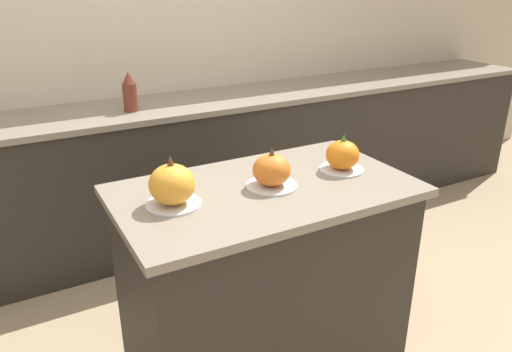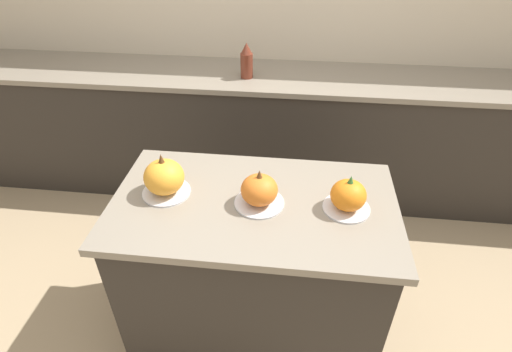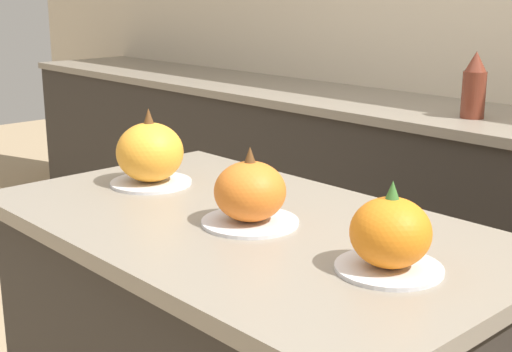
{
  "view_description": "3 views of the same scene",
  "coord_description": "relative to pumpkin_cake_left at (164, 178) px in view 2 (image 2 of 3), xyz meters",
  "views": [
    {
      "loc": [
        -0.92,
        -1.6,
        1.69
      ],
      "look_at": [
        -0.02,
        0.05,
        0.92
      ],
      "focal_mm": 35.0,
      "sensor_mm": 36.0,
      "label": 1
    },
    {
      "loc": [
        0.16,
        -1.29,
        1.95
      ],
      "look_at": [
        0.0,
        0.04,
        0.99
      ],
      "focal_mm": 28.0,
      "sensor_mm": 36.0,
      "label": 2
    },
    {
      "loc": [
        1.09,
        -0.98,
        1.37
      ],
      "look_at": [
        -0.01,
        0.05,
        0.97
      ],
      "focal_mm": 50.0,
      "sensor_mm": 36.0,
      "label": 3
    }
  ],
  "objects": [
    {
      "name": "ground_plane",
      "position": [
        0.38,
        -0.02,
        -0.96
      ],
      "size": [
        12.0,
        12.0,
        0.0
      ],
      "primitive_type": "plane",
      "color": "tan"
    },
    {
      "name": "wall_back",
      "position": [
        0.38,
        1.62,
        0.29
      ],
      "size": [
        8.0,
        0.06,
        2.5
      ],
      "color": "beige",
      "rests_on": "ground_plane"
    },
    {
      "name": "kitchen_island",
      "position": [
        0.38,
        -0.02,
        -0.52
      ],
      "size": [
        1.21,
        0.7,
        0.88
      ],
      "color": "#2D2823",
      "rests_on": "ground_plane"
    },
    {
      "name": "back_counter",
      "position": [
        0.38,
        1.29,
        -0.49
      ],
      "size": [
        6.0,
        0.6,
        0.93
      ],
      "color": "#2D2823",
      "rests_on": "ground_plane"
    },
    {
      "name": "pumpkin_cake_left",
      "position": [
        0.0,
        0.0,
        0.0
      ],
      "size": [
        0.21,
        0.21,
        0.2
      ],
      "color": "silver",
      "rests_on": "kitchen_island"
    },
    {
      "name": "pumpkin_cake_center",
      "position": [
        0.41,
        -0.03,
        -0.01
      ],
      "size": [
        0.21,
        0.21,
        0.17
      ],
      "color": "silver",
      "rests_on": "kitchen_island"
    },
    {
      "name": "pumpkin_cake_right",
      "position": [
        0.77,
        -0.02,
        -0.01
      ],
      "size": [
        0.19,
        0.19,
        0.17
      ],
      "color": "silver",
      "rests_on": "kitchen_island"
    },
    {
      "name": "bottle_tall",
      "position": [
        0.19,
        1.22,
        0.08
      ],
      "size": [
        0.08,
        0.08,
        0.23
      ],
      "color": "maroon",
      "rests_on": "back_counter"
    }
  ]
}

